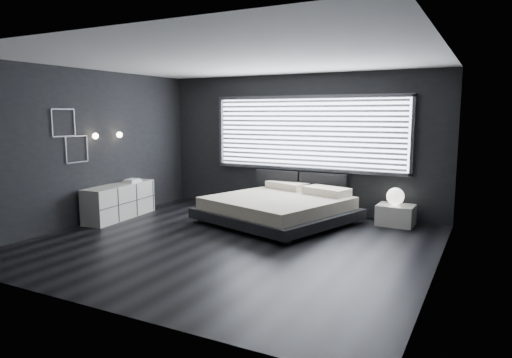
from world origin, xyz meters
The scene contains 12 objects.
room centered at (0.00, 0.00, 1.40)m, with size 6.04×6.00×2.80m.
window centered at (0.20, 2.70, 1.61)m, with size 4.14×0.09×1.52m.
headboard centered at (0.08, 2.64, 0.57)m, with size 1.96×0.16×0.52m.
sconce_near centered at (-2.88, 0.05, 1.60)m, with size 0.18×0.11×0.11m.
sconce_far centered at (-2.88, 0.65, 1.60)m, with size 0.18×0.11×0.11m.
wall_art_upper centered at (-2.98, -0.55, 1.85)m, with size 0.01×0.48×0.48m.
wall_art_lower centered at (-2.98, -0.30, 1.38)m, with size 0.01×0.48×0.48m.
bed centered at (0.09, 1.59, 0.29)m, with size 2.97×2.90×0.62m.
nightstand centered at (2.06, 2.36, 0.19)m, with size 0.64×0.53×0.37m, color silver.
orb_lamp centered at (2.04, 2.36, 0.53)m, with size 0.31×0.31×0.31m, color white.
dresser centered at (-2.78, 0.48, 0.33)m, with size 0.62×1.68×0.66m.
book_stack centered at (-2.76, 0.82, 0.69)m, with size 0.26×0.34×0.07m.
Camera 1 is at (3.56, -5.96, 2.00)m, focal length 32.00 mm.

